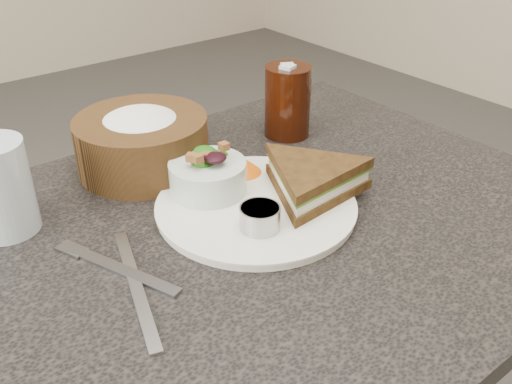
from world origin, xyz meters
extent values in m
cylinder|color=white|center=(0.06, 0.02, 0.76)|extent=(0.28, 0.28, 0.01)
cylinder|color=#A1A1A1|center=(0.02, -0.03, 0.78)|extent=(0.06, 0.06, 0.03)
cone|color=#F26108|center=(0.09, 0.11, 0.78)|extent=(0.08, 0.08, 0.03)
cube|color=gray|center=(-0.16, 0.01, 0.75)|extent=(0.08, 0.16, 0.00)
cube|color=#B1B2B4|center=(-0.16, -0.02, 0.75)|extent=(0.08, 0.22, 0.00)
camera|label=1|loc=(-0.37, -0.51, 1.19)|focal=40.00mm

